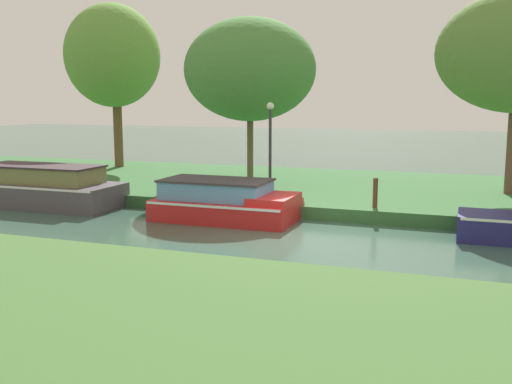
# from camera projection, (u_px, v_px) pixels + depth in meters

# --- Properties ---
(ground_plane) EXTENTS (120.00, 120.00, 0.00)m
(ground_plane) POSITION_uv_depth(u_px,v_px,m) (299.00, 235.00, 15.64)
(ground_plane) COLOR #365646
(riverbank_far) EXTENTS (72.00, 10.00, 0.40)m
(riverbank_far) POSITION_uv_depth(u_px,v_px,m) (350.00, 190.00, 22.11)
(riverbank_far) COLOR #326132
(riverbank_far) RESTS_ON ground_plane
(riverbank_near) EXTENTS (72.00, 10.00, 0.40)m
(riverbank_near) POSITION_uv_depth(u_px,v_px,m) (100.00, 373.00, 7.26)
(riverbank_near) COLOR #3E652F
(riverbank_near) RESTS_ON ground_plane
(slate_barge) EXTENTS (6.70, 2.14, 1.41)m
(slate_barge) POSITION_uv_depth(u_px,v_px,m) (32.00, 188.00, 20.01)
(slate_barge) COLOR #4D454F
(slate_barge) RESTS_ON ground_plane
(red_cruiser) EXTENTS (4.23, 2.23, 1.22)m
(red_cruiser) POSITION_uv_depth(u_px,v_px,m) (225.00, 202.00, 17.57)
(red_cruiser) COLOR red
(red_cruiser) RESTS_ON ground_plane
(willow_tree_left) EXTENTS (4.45, 4.38, 7.64)m
(willow_tree_left) POSITION_uv_depth(u_px,v_px,m) (113.00, 56.00, 27.29)
(willow_tree_left) COLOR brown
(willow_tree_left) RESTS_ON riverbank_far
(willow_tree_centre) EXTENTS (5.16, 4.56, 6.33)m
(willow_tree_centre) POSITION_uv_depth(u_px,v_px,m) (249.00, 70.00, 22.50)
(willow_tree_centre) COLOR brown
(willow_tree_centre) RESTS_ON riverbank_far
(lamp_post) EXTENTS (0.24, 0.24, 3.11)m
(lamp_post) POSITION_uv_depth(u_px,v_px,m) (270.00, 138.00, 19.30)
(lamp_post) COLOR #333338
(lamp_post) RESTS_ON riverbank_far
(mooring_post_near) EXTENTS (0.14, 0.14, 0.89)m
(mooring_post_near) POSITION_uv_depth(u_px,v_px,m) (375.00, 193.00, 17.40)
(mooring_post_near) COLOR #553021
(mooring_post_near) RESTS_ON riverbank_far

